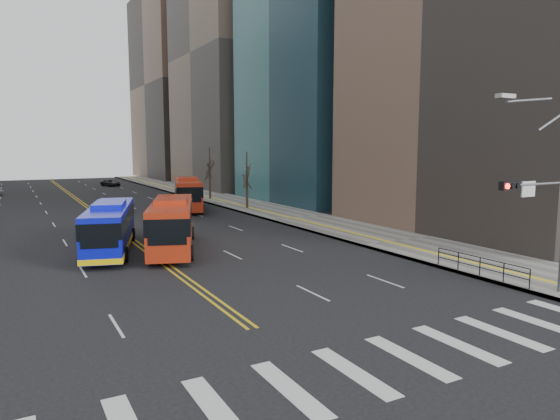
# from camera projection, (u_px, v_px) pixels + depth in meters

# --- Properties ---
(ground) EXTENTS (220.00, 220.00, 0.00)m
(ground) POSITION_uv_depth(u_px,v_px,m) (323.00, 380.00, 15.44)
(ground) COLOR black
(sidewalk_right) EXTENTS (7.00, 130.00, 0.15)m
(sidewalk_right) POSITION_uv_depth(u_px,v_px,m) (241.00, 203.00, 62.92)
(sidewalk_right) COLOR slate
(sidewalk_right) RESTS_ON ground
(crosswalk) EXTENTS (26.70, 4.00, 0.01)m
(crosswalk) POSITION_uv_depth(u_px,v_px,m) (323.00, 380.00, 15.44)
(crosswalk) COLOR silver
(crosswalk) RESTS_ON ground
(centerline) EXTENTS (0.55, 100.00, 0.01)m
(centerline) POSITION_uv_depth(u_px,v_px,m) (83.00, 204.00, 63.31)
(centerline) COLOR gold
(centerline) RESTS_ON ground
(office_towers) EXTENTS (83.00, 134.00, 58.00)m
(office_towers) POSITION_uv_depth(u_px,v_px,m) (63.00, 30.00, 72.12)
(office_towers) COLOR #9C9C9E
(office_towers) RESTS_ON ground
(signal_mast) EXTENTS (5.37, 0.37, 9.39)m
(signal_mast) POSITION_uv_depth(u_px,v_px,m) (548.00, 197.00, 23.11)
(signal_mast) COLOR slate
(signal_mast) RESTS_ON ground
(pedestrian_railing) EXTENTS (0.06, 6.06, 1.02)m
(pedestrian_railing) POSITION_uv_depth(u_px,v_px,m) (480.00, 263.00, 27.36)
(pedestrian_railing) COLOR black
(pedestrian_railing) RESTS_ON sidewalk_right
(street_trees) EXTENTS (35.20, 47.20, 7.60)m
(street_trees) POSITION_uv_depth(u_px,v_px,m) (21.00, 175.00, 41.48)
(street_trees) COLOR #33261F
(street_trees) RESTS_ON ground
(blue_bus) EXTENTS (5.61, 12.02, 3.44)m
(blue_bus) POSITION_uv_depth(u_px,v_px,m) (110.00, 225.00, 34.34)
(blue_bus) COLOR #0E15D8
(blue_bus) RESTS_ON ground
(red_bus_near) EXTENTS (6.38, 11.87, 3.68)m
(red_bus_near) POSITION_uv_depth(u_px,v_px,m) (172.00, 221.00, 34.83)
(red_bus_near) COLOR #B52C13
(red_bus_near) RESTS_ON ground
(red_bus_far) EXTENTS (5.86, 12.16, 3.75)m
(red_bus_far) POSITION_uv_depth(u_px,v_px,m) (188.00, 192.00, 57.19)
(red_bus_far) COLOR #B52C13
(red_bus_far) RESTS_ON ground
(car_dark_mid) EXTENTS (2.77, 3.85, 1.22)m
(car_dark_mid) POSITION_uv_depth(u_px,v_px,m) (174.00, 213.00, 49.65)
(car_dark_mid) COLOR black
(car_dark_mid) RESTS_ON ground
(car_dark_far) EXTENTS (3.32, 4.79, 1.21)m
(car_dark_far) POSITION_uv_depth(u_px,v_px,m) (111.00, 183.00, 91.44)
(car_dark_far) COLOR black
(car_dark_far) RESTS_ON ground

